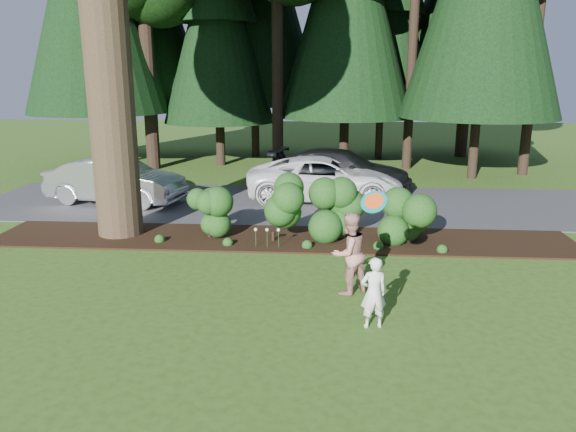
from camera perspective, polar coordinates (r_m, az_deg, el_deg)
The scene contains 11 objects.
ground at distance 12.53m, azimuth -1.92°, elevation -6.75°, with size 80.00×80.00×0.00m, color #2E5017.
mulch_bed at distance 15.58m, azimuth -0.69°, elevation -2.31°, with size 16.00×2.50×0.05m, color black.
driveway at distance 19.67m, azimuth 0.33°, elevation 1.27°, with size 22.00×6.00×0.03m, color #38383A.
shrub_row at distance 15.21m, azimuth 2.15°, elevation 0.33°, with size 6.53×1.60×1.61m.
lily_cluster at distance 14.66m, azimuth -2.14°, elevation -1.49°, with size 0.69×0.09×0.57m.
car_silver_wagon at distance 20.45m, azimuth -17.11°, elevation 3.45°, with size 1.68×4.81×1.59m, color #BCBCC1.
car_white_suv at distance 20.10m, azimuth 3.74°, elevation 3.80°, with size 2.54×5.51×1.53m, color white.
car_dark_suv at distance 21.73m, azimuth 5.40°, elevation 4.64°, with size 2.20×5.42×1.57m, color black.
child at distance 10.34m, azimuth 8.69°, elevation -7.70°, with size 0.49×0.32×1.34m, color white.
adult at distance 11.74m, azimuth 6.21°, elevation -3.80°, with size 0.85×0.66×1.74m, color #A32615.
frisbee at distance 10.11m, azimuth 8.73°, elevation 1.44°, with size 0.56×0.40×0.47m.
Camera 1 is at (1.24, -11.60, 4.57)m, focal length 35.00 mm.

